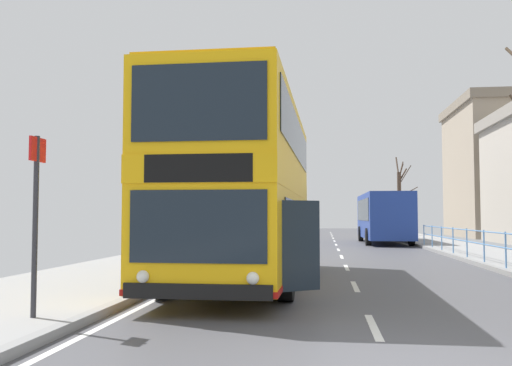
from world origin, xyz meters
TOP-DOWN VIEW (x-y plane):
  - double_decker_bus_main at (-2.58, 7.81)m, footprint 3.20×10.33m
  - background_bus_far_lane at (2.88, 28.75)m, footprint 2.68×9.26m
  - pedestrian_railing_far_kerb at (4.45, 12.11)m, footprint 0.05×24.27m
  - bus_stop_sign_near at (-4.94, 1.99)m, footprint 0.08×0.44m
  - bare_tree_far_00 at (5.25, 39.39)m, footprint 1.50×1.80m

SIDE VIEW (x-z plane):
  - pedestrian_railing_far_kerb at x=4.45m, z-range 0.32..1.36m
  - background_bus_far_lane at x=2.88m, z-range 0.14..3.08m
  - bus_stop_sign_near at x=-4.94m, z-range 0.45..3.11m
  - double_decker_bus_main at x=-2.58m, z-range 0.10..4.42m
  - bare_tree_far_00 at x=5.25m, z-range -0.10..6.13m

